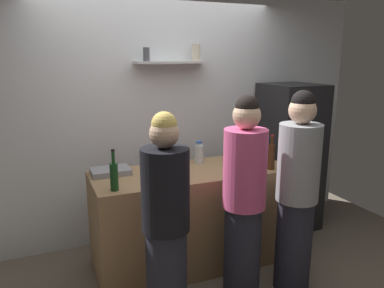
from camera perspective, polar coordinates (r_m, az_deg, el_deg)
The scene contains 13 objects.
back_wall_assembly at distance 4.04m, azimuth -4.97°, elevation 4.00°, with size 4.80×0.32×2.60m.
refrigerator at distance 4.44m, azimuth 14.57°, elevation -1.83°, with size 0.58×0.66×1.65m.
counter at distance 3.61m, azimuth 0.00°, elevation -11.05°, with size 1.82×0.72×0.92m, color #9E7A51.
baking_pan at distance 3.42m, azimuth -12.31°, elevation -4.08°, with size 0.34×0.24×0.05m, color gray.
utensil_holder at distance 3.87m, azimuth 6.13°, elevation -1.35°, with size 0.11×0.11×0.22m.
wine_bottle_green_glass at distance 2.98m, azimuth -11.80°, elevation -4.70°, with size 0.06×0.06×0.33m.
wine_bottle_amber_glass at distance 3.53m, azimuth 12.01°, elevation -1.77°, with size 0.07×0.07×0.33m.
wine_bottle_dark_glass at distance 3.63m, azimuth 6.96°, elevation -1.25°, with size 0.08×0.08×0.31m.
wine_bottle_pale_glass at distance 3.93m, azimuth 10.87°, elevation -0.48°, with size 0.08×0.08×0.29m.
water_bottle_plastic at distance 3.66m, azimuth 1.07°, elevation -1.43°, with size 0.09×0.09×0.22m.
person_grey_hoodie at distance 3.20m, azimuth 15.67°, elevation -7.49°, with size 0.34×0.34×1.70m.
person_blonde at distance 2.72m, azimuth -4.00°, elevation -12.23°, with size 0.34×0.34×1.60m.
person_pink_top at distance 3.02m, azimuth 7.90°, elevation -8.69°, with size 0.34×0.34×1.67m.
Camera 1 is at (-1.21, -2.54, 1.96)m, focal length 34.99 mm.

